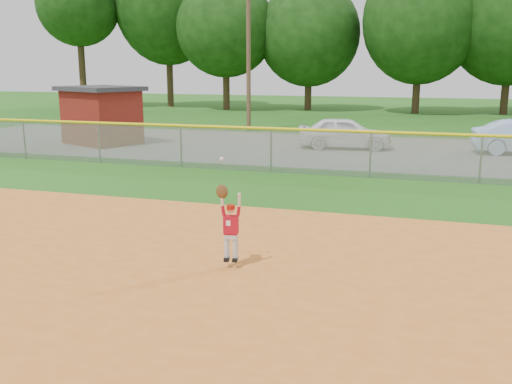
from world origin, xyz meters
TOP-DOWN VIEW (x-y plane):
  - ground at (0.00, 0.00)m, footprint 120.00×120.00m
  - parking_strip at (0.00, 16.00)m, footprint 44.00×10.00m
  - car_white_a at (-1.77, 16.33)m, footprint 4.21×2.15m
  - utility_shed at (-12.75, 14.63)m, footprint 4.34×3.93m
  - outfield_fence at (0.00, 10.00)m, footprint 40.06×0.10m
  - power_lines at (1.00, 22.00)m, footprint 19.40×0.24m
  - tree_line at (0.96, 37.90)m, footprint 62.37×13.00m
  - ballplayer at (-1.46, 0.63)m, footprint 0.46×0.21m

SIDE VIEW (x-z plane):
  - ground at x=0.00m, z-range 0.00..0.00m
  - parking_strip at x=0.00m, z-range 0.00..0.03m
  - car_white_a at x=-1.77m, z-range 0.03..1.40m
  - ballplayer at x=-1.46m, z-range -0.08..1.78m
  - outfield_fence at x=0.00m, z-range 0.11..1.66m
  - utility_shed at x=-12.75m, z-range 0.03..2.68m
  - power_lines at x=1.00m, z-range 0.18..9.18m
  - tree_line at x=0.96m, z-range 0.32..14.75m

